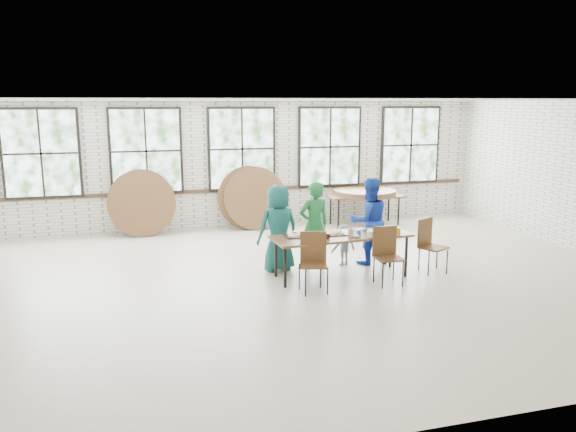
{
  "coord_description": "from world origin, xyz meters",
  "views": [
    {
      "loc": [
        -2.54,
        -8.66,
        2.98
      ],
      "look_at": [
        0.0,
        0.4,
        1.05
      ],
      "focal_mm": 35.0,
      "sensor_mm": 36.0,
      "label": 1
    }
  ],
  "objects_px": {
    "dining_table": "(341,238)",
    "chair_near_left": "(313,257)",
    "chair_near_right": "(386,250)",
    "storage_table": "(365,197)"
  },
  "relations": [
    {
      "from": "dining_table",
      "to": "chair_near_left",
      "type": "relative_size",
      "value": 2.58
    },
    {
      "from": "chair_near_right",
      "to": "storage_table",
      "type": "distance_m",
      "value": 4.51
    },
    {
      "from": "chair_near_right",
      "to": "storage_table",
      "type": "height_order",
      "value": "chair_near_right"
    },
    {
      "from": "chair_near_left",
      "to": "chair_near_right",
      "type": "xyz_separation_m",
      "value": [
        1.29,
        0.03,
        0.0
      ]
    },
    {
      "from": "dining_table",
      "to": "chair_near_left",
      "type": "height_order",
      "value": "chair_near_left"
    },
    {
      "from": "chair_near_left",
      "to": "dining_table",
      "type": "bearing_deg",
      "value": 55.64
    },
    {
      "from": "chair_near_left",
      "to": "storage_table",
      "type": "xyz_separation_m",
      "value": [
        2.73,
        4.3,
        0.13
      ]
    },
    {
      "from": "storage_table",
      "to": "dining_table",
      "type": "bearing_deg",
      "value": -113.56
    },
    {
      "from": "chair_near_right",
      "to": "storage_table",
      "type": "relative_size",
      "value": 0.51
    },
    {
      "from": "dining_table",
      "to": "chair_near_left",
      "type": "xyz_separation_m",
      "value": [
        -0.68,
        -0.55,
        -0.13
      ]
    }
  ]
}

